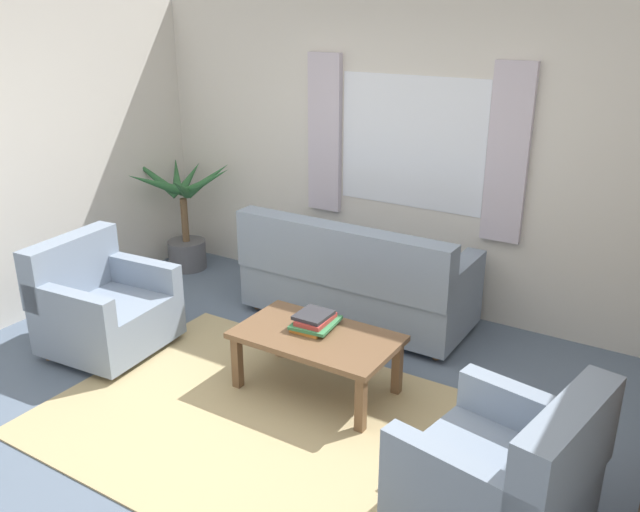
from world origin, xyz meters
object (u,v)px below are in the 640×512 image
couch (354,281)px  coffee_table (317,342)px  book_stack_on_table (315,321)px  potted_plant (184,219)px  armchair_right (506,478)px  armchair_left (102,307)px

couch → coffee_table: bearing=106.0°
book_stack_on_table → potted_plant: (-2.30, 1.18, 0.03)m
couch → armchair_right: (1.83, -1.74, -0.01)m
couch → armchair_left: size_ratio=2.11×
couch → armchair_left: couch is taller
couch → potted_plant: (-2.06, 0.17, 0.15)m
armchair_right → book_stack_on_table: bearing=-105.0°
book_stack_on_table → couch: bearing=103.7°
armchair_left → book_stack_on_table: (1.67, 0.44, 0.13)m
armchair_left → armchair_right: bearing=-99.8°
book_stack_on_table → armchair_right: bearing=-25.1°
armchair_left → coffee_table: armchair_left is taller
coffee_table → potted_plant: (-2.37, 1.26, 0.14)m
couch → armchair_left: bearing=45.3°
couch → armchair_left: 2.03m
armchair_right → coffee_table: size_ratio=0.88×
armchair_left → potted_plant: potted_plant is taller
armchair_right → coffee_table: (-1.51, 0.66, 0.03)m
couch → armchair_right: couch is taller
armchair_left → coffee_table: 1.77m
couch → book_stack_on_table: couch is taller
armchair_right → coffee_table: 1.65m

